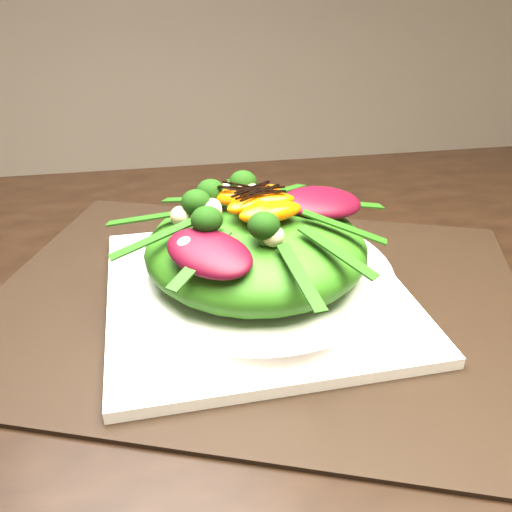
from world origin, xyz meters
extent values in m
cube|color=black|center=(0.00, 0.00, 0.73)|extent=(1.60, 0.90, 0.75)
cube|color=black|center=(-0.16, 0.04, 0.75)|extent=(0.64, 0.56, 0.00)
cube|color=white|center=(-0.16, 0.04, 0.76)|extent=(0.30, 0.30, 0.01)
cylinder|color=silver|center=(-0.16, 0.04, 0.78)|extent=(0.33, 0.33, 0.02)
ellipsoid|color=#2F6813|center=(-0.16, 0.04, 0.81)|extent=(0.23, 0.23, 0.07)
ellipsoid|color=#3F0614|center=(-0.10, 0.05, 0.85)|extent=(0.09, 0.06, 0.02)
ellipsoid|color=#EE5503|center=(-0.17, 0.06, 0.85)|extent=(0.06, 0.03, 0.02)
sphere|color=#103409|center=(-0.21, 0.06, 0.86)|extent=(0.05, 0.05, 0.04)
sphere|color=beige|center=(-0.14, -0.01, 0.85)|extent=(0.02, 0.02, 0.02)
cube|color=black|center=(-0.17, 0.06, 0.86)|extent=(0.04, 0.01, 0.00)
camera|label=1|loc=(-0.24, -0.42, 1.05)|focal=38.00mm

